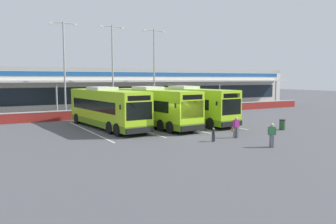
{
  "coord_description": "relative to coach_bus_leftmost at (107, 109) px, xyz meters",
  "views": [
    {
      "loc": [
        -14.75,
        -22.99,
        4.57
      ],
      "look_at": [
        0.03,
        3.0,
        1.6
      ],
      "focal_mm": 36.3,
      "sensor_mm": 36.0,
      "label": 1
    }
  ],
  "objects": [
    {
      "name": "lamp_post_west",
      "position": [
        -1.34,
        10.43,
        4.5
      ],
      "size": [
        3.24,
        0.28,
        11.0
      ],
      "color": "#9E9EA3",
      "rests_on": "ground"
    },
    {
      "name": "bay_stripe_mid_west",
      "position": [
        6.41,
        -0.77,
        -1.78
      ],
      "size": [
        0.14,
        13.0,
        0.01
      ],
      "primitive_type": "cube",
      "color": "silver",
      "rests_on": "ground"
    },
    {
      "name": "litter_bin",
      "position": [
        13.19,
        -8.79,
        -1.32
      ],
      "size": [
        0.54,
        0.54,
        0.93
      ],
      "color": "#2D5133",
      "rests_on": "ground"
    },
    {
      "name": "pedestrian_child",
      "position": [
        4.42,
        -10.29,
        -1.24
      ],
      "size": [
        0.3,
        0.24,
        1.0
      ],
      "color": "#33333D",
      "rests_on": "ground"
    },
    {
      "name": "coach_bus_left_centre",
      "position": [
        4.31,
        -0.92,
        0.0
      ],
      "size": [
        3.78,
        12.32,
        3.78
      ],
      "color": "#9ED11E",
      "rests_on": "ground"
    },
    {
      "name": "red_barrier_wall",
      "position": [
        4.31,
        7.73,
        -1.23
      ],
      "size": [
        60.0,
        0.4,
        1.1
      ],
      "color": "maroon",
      "rests_on": "ground"
    },
    {
      "name": "bay_stripe_west",
      "position": [
        2.21,
        -0.77,
        -1.78
      ],
      "size": [
        0.14,
        13.0,
        0.01
      ],
      "primitive_type": "cube",
      "color": "silver",
      "rests_on": "ground"
    },
    {
      "name": "lamp_post_centre",
      "position": [
        4.4,
        10.14,
        4.5
      ],
      "size": [
        3.24,
        0.28,
        11.0
      ],
      "color": "#9E9EA3",
      "rests_on": "ground"
    },
    {
      "name": "pedestrian_with_handbag",
      "position": [
        6.87,
        -9.88,
        -0.93
      ],
      "size": [
        0.63,
        0.38,
        1.62
      ],
      "color": "slate",
      "rests_on": "ground"
    },
    {
      "name": "lamp_post_east",
      "position": [
        10.44,
        10.68,
        4.5
      ],
      "size": [
        3.24,
        0.28,
        11.0
      ],
      "color": "#9E9EA3",
      "rests_on": "ground"
    },
    {
      "name": "pedestrian_in_dark_coat",
      "position": [
        6.56,
        -13.83,
        -0.91
      ],
      "size": [
        0.42,
        0.47,
        1.62
      ],
      "color": "slate",
      "rests_on": "ground"
    },
    {
      "name": "bay_stripe_centre",
      "position": [
        10.61,
        -0.77,
        -1.78
      ],
      "size": [
        0.14,
        13.0,
        0.01
      ],
      "primitive_type": "cube",
      "color": "silver",
      "rests_on": "ground"
    },
    {
      "name": "bay_stripe_far_west",
      "position": [
        -1.99,
        -0.77,
        -1.78
      ],
      "size": [
        0.14,
        13.0,
        0.01
      ],
      "primitive_type": "cube",
      "color": "silver",
      "rests_on": "ground"
    },
    {
      "name": "ground_plane",
      "position": [
        4.31,
        -6.77,
        -1.79
      ],
      "size": [
        200.0,
        200.0,
        0.0
      ],
      "primitive_type": "plane",
      "color": "#4C4C51"
    },
    {
      "name": "coach_bus_centre",
      "position": [
        8.69,
        -0.57,
        0.0
      ],
      "size": [
        3.78,
        12.32,
        3.78
      ],
      "color": "#9ED11E",
      "rests_on": "ground"
    },
    {
      "name": "coach_bus_leftmost",
      "position": [
        0.0,
        0.0,
        0.0
      ],
      "size": [
        3.78,
        12.32,
        3.78
      ],
      "color": "#9ED11E",
      "rests_on": "ground"
    },
    {
      "name": "terminal_building",
      "position": [
        4.31,
        20.14,
        1.23
      ],
      "size": [
        70.0,
        13.0,
        6.0
      ],
      "color": "beige",
      "rests_on": "ground"
    }
  ]
}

